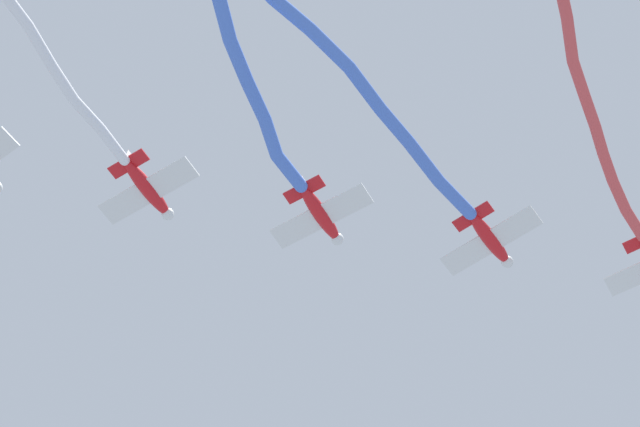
% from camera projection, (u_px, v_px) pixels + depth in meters
% --- Properties ---
extents(smoke_trail_lead, '(9.71, 20.85, 1.61)m').
position_uv_depth(smoke_trail_lead, '(593.00, 106.00, 62.88)').
color(smoke_trail_lead, '#DB4C4C').
extents(airplane_left_wing, '(7.45, 5.63, 1.84)m').
position_uv_depth(airplane_left_wing, '(490.00, 240.00, 68.60)').
color(airplane_left_wing, red).
extents(smoke_trail_left_wing, '(3.12, 30.80, 2.02)m').
position_uv_depth(smoke_trail_left_wing, '(325.00, 54.00, 62.15)').
color(smoke_trail_left_wing, '#4C75DB').
extents(airplane_right_wing, '(7.45, 5.69, 1.84)m').
position_uv_depth(airplane_right_wing, '(321.00, 215.00, 67.89)').
color(airplane_right_wing, red).
extents(smoke_trail_right_wing, '(8.76, 15.97, 2.12)m').
position_uv_depth(smoke_trail_right_wing, '(250.00, 80.00, 62.32)').
color(smoke_trail_right_wing, '#4C75DB').
extents(airplane_slot, '(7.46, 5.68, 1.84)m').
position_uv_depth(airplane_slot, '(148.00, 189.00, 67.19)').
color(airplane_slot, red).
extents(smoke_trail_slot, '(5.51, 16.44, 2.17)m').
position_uv_depth(smoke_trail_slot, '(49.00, 58.00, 62.67)').
color(smoke_trail_slot, white).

